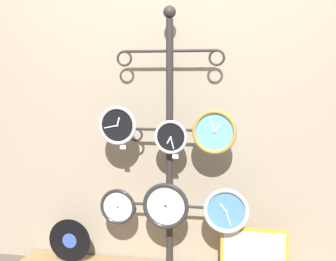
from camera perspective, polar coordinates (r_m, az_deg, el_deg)
name	(u,v)px	position (r m, az deg, el deg)	size (l,w,h in m)	color
shop_wall	(174,76)	(3.30, 0.77, 6.64)	(4.40, 0.04, 2.80)	gray
display_stand	(170,184)	(3.23, 0.19, -6.57)	(0.74, 0.42, 1.86)	#282623
clock_middle_left	(118,125)	(3.15, -6.17, 0.63)	(0.26, 0.04, 0.26)	black
clock_middle_center	(171,137)	(3.09, 0.36, -0.80)	(0.22, 0.04, 0.22)	black
clock_middle_right	(215,132)	(3.03, 5.70, -0.17)	(0.29, 0.04, 0.29)	#60A8DB
clock_bottom_left	(118,207)	(3.28, -6.12, -9.20)	(0.25, 0.04, 0.25)	silver
clock_bottom_center	(166,206)	(3.14, -0.19, -9.16)	(0.31, 0.04, 0.31)	silver
clock_bottom_right	(226,211)	(3.10, 7.11, -9.68)	(0.30, 0.04, 0.30)	#4C84B2
vinyl_record	(70,241)	(3.54, -11.90, -13.00)	(0.32, 0.01, 0.32)	black
picture_frame	(254,254)	(3.24, 10.44, -14.56)	(0.44, 0.02, 0.34)	gold
price_tag_upper	(123,147)	(3.16, -5.53, -2.02)	(0.04, 0.00, 0.03)	white
price_tag_mid	(175,156)	(3.10, 0.90, -3.17)	(0.04, 0.00, 0.03)	white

